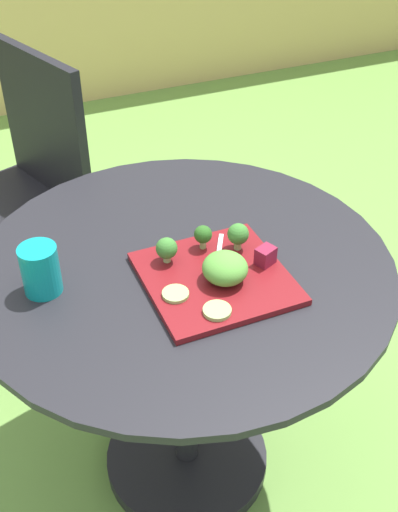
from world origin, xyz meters
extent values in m
plane|color=#669342|center=(0.00, 0.00, 0.00)|extent=(12.00, 12.00, 0.00)
cylinder|color=black|center=(0.00, 0.00, 0.70)|extent=(0.90, 0.90, 0.02)
cylinder|color=black|center=(0.00, 0.00, 0.36)|extent=(0.06, 0.06, 0.65)
cylinder|color=black|center=(0.00, 0.00, 0.02)|extent=(0.44, 0.44, 0.04)
cube|color=black|center=(-0.31, 0.77, 0.43)|extent=(0.56, 0.56, 0.03)
cube|color=black|center=(-0.12, 0.84, 0.68)|extent=(0.17, 0.40, 0.45)
cylinder|color=black|center=(-0.20, 1.00, 0.22)|extent=(0.02, 0.02, 0.43)
cylinder|color=black|center=(-0.08, 0.66, 0.22)|extent=(0.02, 0.02, 0.43)
cube|color=maroon|center=(0.04, -0.08, 0.71)|extent=(0.28, 0.28, 0.01)
cylinder|color=#0F8C93|center=(-0.29, 0.03, 0.76)|extent=(0.08, 0.08, 0.10)
cylinder|color=#0D777D|center=(-0.29, 0.03, 0.74)|extent=(0.07, 0.07, 0.07)
cube|color=silver|center=(0.08, -0.01, 0.72)|extent=(0.06, 0.10, 0.00)
cube|color=silver|center=(0.04, -0.08, 0.72)|extent=(0.04, 0.05, 0.00)
ellipsoid|color=#519338|center=(0.05, -0.10, 0.75)|extent=(0.09, 0.09, 0.06)
cylinder|color=#99B770|center=(0.12, -0.02, 0.73)|extent=(0.02, 0.02, 0.02)
sphere|color=#38752D|center=(0.12, -0.02, 0.76)|extent=(0.05, 0.05, 0.05)
cylinder|color=#99B770|center=(-0.04, 0.00, 0.73)|extent=(0.02, 0.02, 0.01)
sphere|color=#38752D|center=(-0.04, 0.00, 0.75)|extent=(0.05, 0.05, 0.05)
cylinder|color=#99B770|center=(0.05, 0.01, 0.73)|extent=(0.01, 0.01, 0.02)
sphere|color=#285B1E|center=(0.05, 0.01, 0.75)|extent=(0.04, 0.04, 0.04)
cylinder|color=#8EB766|center=(-0.01, -0.19, 0.72)|extent=(0.05, 0.05, 0.01)
cylinder|color=#8EB766|center=(-0.06, -0.11, 0.72)|extent=(0.05, 0.05, 0.01)
cube|color=maroon|center=(0.15, -0.09, 0.74)|extent=(0.05, 0.04, 0.04)
camera|label=1|loc=(-0.39, -1.00, 1.54)|focal=44.98mm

